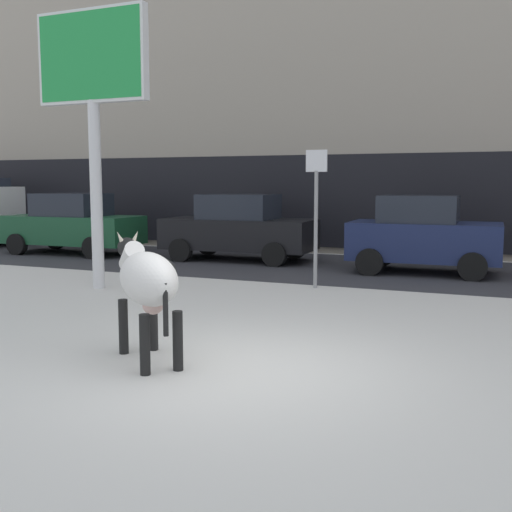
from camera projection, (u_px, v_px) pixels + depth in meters
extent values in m
plane|color=silver|center=(239.00, 370.00, 7.18)|extent=(120.00, 120.00, 0.00)
cube|color=#333338|center=(384.00, 270.00, 15.29)|extent=(60.00, 5.60, 0.01)
cube|color=#A39989|center=(425.00, 48.00, 20.06)|extent=(44.00, 6.00, 13.00)
cube|color=black|center=(405.00, 202.00, 17.85)|extent=(43.12, 0.10, 2.80)
ellipsoid|color=silver|center=(148.00, 279.00, 7.40)|extent=(1.45, 1.38, 0.64)
ellipsoid|color=black|center=(164.00, 275.00, 7.38)|extent=(0.60, 0.58, 0.40)
cylinder|color=black|center=(123.00, 327.00, 7.83)|extent=(0.12, 0.12, 0.70)
cylinder|color=black|center=(153.00, 323.00, 8.00)|extent=(0.12, 0.12, 0.70)
cylinder|color=black|center=(145.00, 345.00, 6.96)|extent=(0.12, 0.12, 0.70)
cylinder|color=black|center=(178.00, 341.00, 7.13)|extent=(0.12, 0.12, 0.70)
cylinder|color=silver|center=(132.00, 257.00, 8.05)|extent=(0.53, 0.51, 0.44)
ellipsoid|color=black|center=(127.00, 248.00, 8.23)|extent=(0.49, 0.47, 0.28)
cone|color=beige|center=(119.00, 236.00, 8.13)|extent=(0.12, 0.12, 0.15)
cone|color=beige|center=(136.00, 236.00, 8.22)|extent=(0.12, 0.12, 0.15)
cylinder|color=black|center=(166.00, 310.00, 6.84)|extent=(0.06, 0.06, 0.60)
ellipsoid|color=beige|center=(153.00, 306.00, 7.28)|extent=(0.37, 0.37, 0.20)
cylinder|color=silver|center=(96.00, 196.00, 12.56)|extent=(0.24, 0.24, 3.80)
cube|color=silver|center=(92.00, 56.00, 12.23)|extent=(2.52, 0.23, 1.82)
cube|color=green|center=(91.00, 56.00, 12.21)|extent=(2.40, 0.19, 1.70)
cylinder|color=black|center=(9.00, 235.00, 21.83)|extent=(0.64, 0.23, 0.64)
cube|color=#194C2D|center=(73.00, 230.00, 18.81)|extent=(4.24, 1.86, 0.84)
cube|color=#1E232D|center=(72.00, 205.00, 18.72)|extent=(2.04, 1.60, 0.68)
cylinder|color=black|center=(127.00, 242.00, 19.19)|extent=(0.64, 0.23, 0.64)
cylinder|color=black|center=(93.00, 248.00, 17.56)|extent=(0.64, 0.23, 0.64)
cylinder|color=black|center=(56.00, 239.00, 20.17)|extent=(0.64, 0.23, 0.64)
cylinder|color=black|center=(17.00, 244.00, 18.54)|extent=(0.64, 0.23, 0.64)
cube|color=black|center=(239.00, 234.00, 17.20)|extent=(4.24, 1.86, 0.84)
cube|color=#1E232D|center=(239.00, 207.00, 17.11)|extent=(2.04, 1.60, 0.68)
cylinder|color=black|center=(295.00, 248.00, 17.58)|extent=(0.64, 0.23, 0.64)
cylinder|color=black|center=(274.00, 254.00, 15.95)|extent=(0.64, 0.23, 0.64)
cylinder|color=black|center=(208.00, 244.00, 18.55)|extent=(0.64, 0.23, 0.64)
cylinder|color=black|center=(181.00, 250.00, 16.92)|extent=(0.64, 0.23, 0.64)
cube|color=#19234C|center=(424.00, 241.00, 14.75)|extent=(3.54, 1.78, 0.90)
cube|color=#1E232D|center=(419.00, 209.00, 14.71)|extent=(1.83, 1.54, 0.64)
cylinder|color=black|center=(475.00, 258.00, 15.19)|extent=(0.64, 0.23, 0.64)
cylinder|color=black|center=(473.00, 267.00, 13.61)|extent=(0.64, 0.23, 0.64)
cylinder|color=black|center=(382.00, 254.00, 16.00)|extent=(0.64, 0.23, 0.64)
cylinder|color=black|center=(370.00, 262.00, 14.42)|extent=(0.64, 0.23, 0.64)
cylinder|color=#282833|center=(480.00, 244.00, 17.49)|extent=(0.24, 0.24, 0.88)
cube|color=brown|center=(481.00, 217.00, 17.40)|extent=(0.36, 0.22, 0.64)
sphere|color=#9E7051|center=(482.00, 202.00, 17.35)|extent=(0.20, 0.20, 0.20)
cylinder|color=gray|center=(316.00, 230.00, 12.62)|extent=(0.08, 0.08, 2.40)
cube|color=silver|center=(317.00, 161.00, 12.46)|extent=(0.44, 0.04, 0.44)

